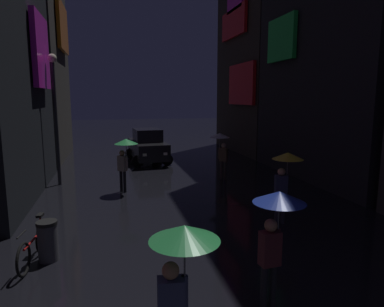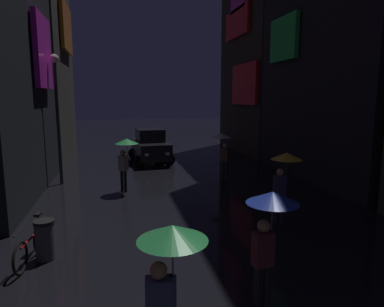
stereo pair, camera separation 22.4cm
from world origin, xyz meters
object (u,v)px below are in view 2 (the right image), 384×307
pedestrian_foreground_left_yellow (284,168)px  pedestrian_midstreet_centre_blue (269,218)px  pedestrian_near_crossing_green (126,150)px  car_distant (150,146)px  trash_bin (45,240)px  streetlamp_left_far (57,104)px  bicycle_parked_at_storefront (31,245)px  pedestrian_midstreet_left_green (168,260)px  pedestrian_far_right_clear (222,143)px

pedestrian_foreground_left_yellow → pedestrian_midstreet_centre_blue: bearing=-120.7°
pedestrian_near_crossing_green → car_distant: 6.48m
pedestrian_near_crossing_green → trash_bin: 5.89m
pedestrian_foreground_left_yellow → streetlamp_left_far: (-7.07, 6.39, 1.74)m
bicycle_parked_at_storefront → pedestrian_midstreet_left_green: bearing=-56.9°
pedestrian_far_right_clear → pedestrian_near_crossing_green: bearing=-164.7°
pedestrian_near_crossing_green → trash_bin: (-2.00, -5.41, -1.20)m
pedestrian_midstreet_left_green → bicycle_parked_at_storefront: pedestrian_midstreet_left_green is taller
pedestrian_midstreet_centre_blue → pedestrian_foreground_left_yellow: size_ratio=1.00×
bicycle_parked_at_storefront → pedestrian_far_right_clear: bearing=45.2°
pedestrian_far_right_clear → pedestrian_foreground_left_yellow: (0.08, -5.69, 0.00)m
pedestrian_midstreet_centre_blue → pedestrian_midstreet_left_green: same height
bicycle_parked_at_storefront → streetlamp_left_far: bearing=93.1°
pedestrian_foreground_left_yellow → streetlamp_left_far: bearing=137.9°
car_distant → streetlamp_left_far: streetlamp_left_far is taller
bicycle_parked_at_storefront → trash_bin: size_ratio=1.95×
bicycle_parked_at_storefront → streetlamp_left_far: size_ratio=0.33×
streetlamp_left_far → trash_bin: size_ratio=5.85×
pedestrian_near_crossing_green → streetlamp_left_far: streetlamp_left_far is taller
pedestrian_midstreet_centre_blue → trash_bin: bearing=145.5°
pedestrian_far_right_clear → trash_bin: bearing=-133.7°
bicycle_parked_at_storefront → trash_bin: bearing=11.3°
pedestrian_far_right_clear → streetlamp_left_far: streetlamp_left_far is taller
pedestrian_far_right_clear → trash_bin: size_ratio=2.28×
pedestrian_near_crossing_green → trash_bin: size_ratio=2.28×
pedestrian_near_crossing_green → pedestrian_midstreet_left_green: size_ratio=1.00×
bicycle_parked_at_storefront → streetlamp_left_far: 7.95m
pedestrian_foreground_left_yellow → pedestrian_far_right_clear: bearing=90.8°
pedestrian_midstreet_centre_blue → trash_bin: 5.18m
pedestrian_near_crossing_green → pedestrian_midstreet_left_green: (0.26, -9.40, 0.00)m
pedestrian_midstreet_left_green → bicycle_parked_at_storefront: bearing=123.1°
pedestrian_midstreet_centre_blue → car_distant: pedestrian_midstreet_centre_blue is taller
pedestrian_near_crossing_green → car_distant: (1.55, 6.25, -0.74)m
pedestrian_midstreet_left_green → car_distant: (1.29, 15.65, -0.74)m
pedestrian_near_crossing_green → pedestrian_far_right_clear: bearing=15.3°
pedestrian_midstreet_centre_blue → bicycle_parked_at_storefront: (-4.45, 2.79, -1.28)m
pedestrian_midstreet_left_green → car_distant: pedestrian_midstreet_left_green is taller
pedestrian_midstreet_centre_blue → car_distant: (-0.60, 14.52, -0.74)m
car_distant → bicycle_parked_at_storefront: bearing=-108.2°
pedestrian_far_right_clear → pedestrian_midstreet_centre_blue: bearing=-102.8°
bicycle_parked_at_storefront → trash_bin: (0.30, 0.06, 0.08)m
pedestrian_midstreet_centre_blue → pedestrian_far_right_clear: (2.14, 9.44, 0.00)m
car_distant → pedestrian_far_right_clear: bearing=-61.6°
pedestrian_midstreet_centre_blue → streetlamp_left_far: bearing=115.6°
pedestrian_near_crossing_green → bicycle_parked_at_storefront: (-2.30, -5.47, -1.28)m
pedestrian_midstreet_centre_blue → bicycle_parked_at_storefront: pedestrian_midstreet_centre_blue is taller
pedestrian_far_right_clear → bicycle_parked_at_storefront: pedestrian_far_right_clear is taller
pedestrian_midstreet_centre_blue → pedestrian_near_crossing_green: 8.54m
streetlamp_left_far → car_distant: bearing=45.9°
pedestrian_midstreet_left_green → trash_bin: 4.73m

